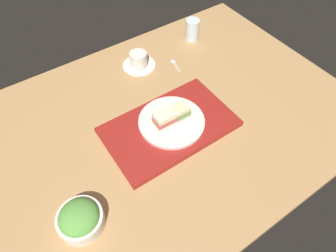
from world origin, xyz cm
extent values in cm
cube|color=tan|center=(0.00, 0.00, -1.50)|extent=(140.00, 100.00, 3.00)
cube|color=maroon|center=(-1.94, -4.37, 1.02)|extent=(45.55, 27.55, 2.04)
cylinder|color=silver|center=(-0.74, -3.92, 2.67)|extent=(23.61, 23.61, 1.27)
cube|color=beige|center=(-3.69, -3.94, 4.19)|extent=(7.13, 5.05, 1.77)
cube|color=#B74C42|center=(-3.69, -3.94, 6.03)|extent=(7.40, 5.23, 1.90)
cube|color=beige|center=(-3.69, -3.94, 7.86)|extent=(7.13, 5.05, 1.77)
cube|color=beige|center=(2.21, -3.90, 3.91)|extent=(7.13, 5.05, 1.21)
cube|color=#669347|center=(2.21, -3.90, 5.64)|extent=(7.50, 5.11, 2.24)
cube|color=beige|center=(2.21, -3.90, 7.37)|extent=(7.13, 5.05, 1.21)
cylinder|color=silver|center=(-42.07, -18.78, 2.40)|extent=(13.14, 13.14, 4.80)
ellipsoid|color=#5B9E42|center=(-42.07, -18.78, 4.80)|extent=(11.39, 11.39, 6.27)
cylinder|color=silver|center=(6.65, 31.33, 0.40)|extent=(14.11, 14.11, 0.80)
cylinder|color=silver|center=(6.65, 31.33, 3.62)|extent=(7.31, 7.31, 5.65)
cylinder|color=black|center=(6.65, 31.33, 6.05)|extent=(6.73, 6.73, 0.40)
torus|color=silver|center=(6.52, 35.59, 3.62)|extent=(0.93, 3.99, 3.96)
cylinder|color=silver|center=(36.91, 33.84, 4.87)|extent=(6.34, 6.34, 9.74)
cube|color=silver|center=(19.55, 21.63, 0.25)|extent=(2.27, 7.76, 0.50)
ellipsoid|color=silver|center=(20.44, 25.45, 0.40)|extent=(2.58, 3.18, 0.80)
camera|label=1|loc=(-39.04, -57.88, 84.31)|focal=31.69mm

